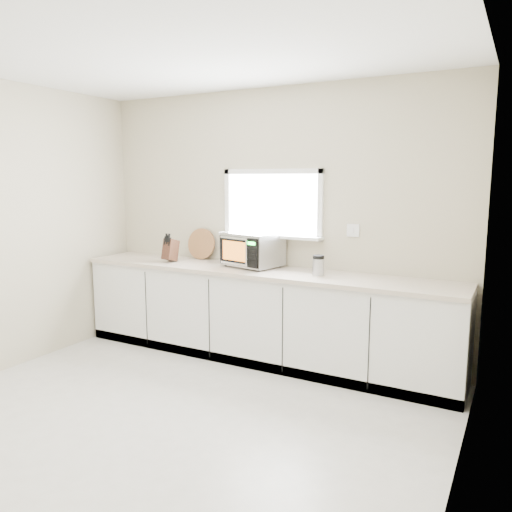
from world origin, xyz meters
The scene contains 8 objects.
ground centered at (0.00, 0.00, 0.00)m, with size 4.00×4.00×0.00m, color beige.
back_wall centered at (0.00, 2.00, 1.36)m, with size 4.00×0.17×2.70m.
cabinets centered at (0.00, 1.70, 0.44)m, with size 3.92×0.60×0.88m, color white.
countertop centered at (0.00, 1.69, 0.90)m, with size 3.92×0.64×0.04m, color beige.
microwave centered at (-0.13, 1.80, 1.10)m, with size 0.62×0.53×0.35m.
knife_block centered at (-1.05, 1.64, 1.05)m, with size 0.11×0.22×0.31m.
cutting_board centered at (-0.85, 1.94, 1.09)m, with size 0.34×0.34×0.02m, color #A0723E.
coffee_grinder centered at (0.62, 1.69, 1.01)m, with size 0.11×0.11×0.19m.
Camera 1 is at (2.27, -2.57, 1.81)m, focal length 35.00 mm.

